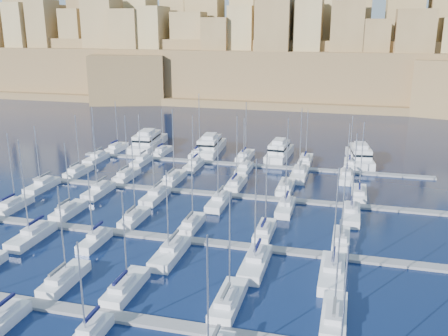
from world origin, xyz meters
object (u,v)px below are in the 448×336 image
(sailboat_2, at_px, (64,279))
(sailboat_4, at_px, (228,301))
(motor_yacht_c, at_px, (279,151))
(motor_yacht_b, at_px, (210,146))
(motor_yacht_a, at_px, (148,141))
(motor_yacht_d, at_px, (360,156))

(sailboat_2, height_order, sailboat_4, sailboat_4)
(sailboat_2, bearing_deg, motor_yacht_c, 75.95)
(sailboat_4, bearing_deg, motor_yacht_b, 107.89)
(sailboat_2, height_order, motor_yacht_a, sailboat_2)
(motor_yacht_a, xyz_separation_m, motor_yacht_c, (36.12, -1.80, 0.00))
(sailboat_2, relative_size, motor_yacht_a, 0.69)
(sailboat_2, xyz_separation_m, sailboat_4, (21.79, 0.24, 0.01))
(sailboat_2, xyz_separation_m, motor_yacht_b, (-0.92, 70.60, 0.99))
(motor_yacht_a, distance_m, motor_yacht_c, 36.16)
(sailboat_2, bearing_deg, sailboat_4, 0.62)
(motor_yacht_a, xyz_separation_m, motor_yacht_d, (55.59, -1.27, -0.00))
(motor_yacht_c, bearing_deg, motor_yacht_d, 1.55)
(sailboat_2, xyz_separation_m, motor_yacht_d, (36.87, 70.05, 0.99))
(motor_yacht_b, relative_size, motor_yacht_d, 1.06)
(sailboat_4, xyz_separation_m, motor_yacht_d, (15.07, 69.81, 0.98))
(motor_yacht_d, bearing_deg, sailboat_2, -117.76)
(motor_yacht_d, bearing_deg, motor_yacht_a, 178.69)
(sailboat_4, bearing_deg, motor_yacht_a, 119.68)
(motor_yacht_a, relative_size, motor_yacht_b, 1.09)
(sailboat_4, height_order, motor_yacht_d, sailboat_4)
(motor_yacht_c, height_order, motor_yacht_d, same)
(sailboat_4, relative_size, motor_yacht_a, 0.74)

